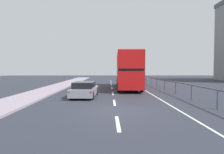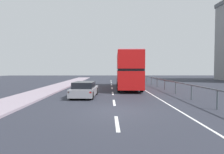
% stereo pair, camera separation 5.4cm
% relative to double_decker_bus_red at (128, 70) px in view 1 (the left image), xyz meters
% --- Properties ---
extents(ground_plane, '(74.49, 120.00, 0.10)m').
position_rel_double_decker_bus_red_xyz_m(ground_plane, '(-1.90, -12.56, -2.34)').
color(ground_plane, '#292C36').
extents(lane_paint_markings, '(3.73, 46.00, 0.01)m').
position_rel_double_decker_bus_red_xyz_m(lane_paint_markings, '(0.30, -4.02, -2.28)').
color(lane_paint_markings, silver).
rests_on(lane_paint_markings, ground).
extents(bridge_side_railing, '(0.10, 42.00, 1.17)m').
position_rel_double_decker_bus_red_xyz_m(bridge_side_railing, '(4.01, -3.56, -1.35)').
color(bridge_side_railing, '#4A545B').
rests_on(bridge_side_railing, ground).
extents(double_decker_bus_red, '(2.90, 11.04, 4.27)m').
position_rel_double_decker_bus_red_xyz_m(double_decker_bus_red, '(0.00, 0.00, 0.00)').
color(double_decker_bus_red, red).
rests_on(double_decker_bus_red, ground).
extents(hatchback_car_near, '(2.04, 4.41, 1.28)m').
position_rel_double_decker_bus_red_xyz_m(hatchback_car_near, '(-4.32, -7.11, -1.66)').
color(hatchback_car_near, gray).
rests_on(hatchback_car_near, ground).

